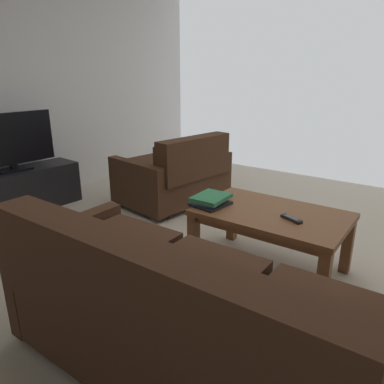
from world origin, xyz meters
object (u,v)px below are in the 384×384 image
tv_stand (18,191)px  book_stack (211,200)px  loveseat_near (176,174)px  flat_tv (10,141)px  tv_remote (291,219)px  sofa_main (180,317)px  coffee_table (271,221)px

tv_stand → book_stack: book_stack is taller
loveseat_near → flat_tv: size_ratio=1.36×
loveseat_near → tv_remote: 1.81m
tv_stand → book_stack: (-2.20, -0.30, 0.27)m
sofa_main → flat_tv: bearing=-15.9°
loveseat_near → book_stack: bearing=139.6°
loveseat_near → flat_tv: bearing=44.6°
loveseat_near → sofa_main: bearing=128.6°
sofa_main → coffee_table: bearing=-85.1°
sofa_main → loveseat_near: size_ratio=1.51×
sofa_main → coffee_table: sofa_main is taller
sofa_main → book_stack: size_ratio=6.11×
sofa_main → book_stack: 1.22m
loveseat_near → book_stack: (-1.01, 0.86, 0.16)m
loveseat_near → tv_stand: (1.18, 1.17, -0.11)m
coffee_table → flat_tv: (2.63, 0.43, 0.36)m
tv_stand → flat_tv: (-0.00, -0.00, 0.53)m
tv_stand → flat_tv: bearing=-107.5°
sofa_main → loveseat_near: (1.55, -1.95, -0.03)m
coffee_table → tv_remote: bearing=158.2°
coffee_table → book_stack: (0.43, 0.13, 0.11)m
loveseat_near → coffee_table: (-1.45, 0.73, 0.06)m
coffee_table → book_stack: bearing=16.9°
loveseat_near → tv_stand: bearing=44.6°
flat_tv → book_stack: size_ratio=2.98×
sofa_main → coffee_table: (0.10, -1.21, 0.03)m
sofa_main → tv_stand: (2.74, -0.78, -0.14)m
sofa_main → book_stack: sofa_main is taller
book_stack → flat_tv: bearing=7.8°
coffee_table → book_stack: book_stack is taller
loveseat_near → tv_stand: 1.67m
flat_tv → tv_remote: flat_tv is taller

